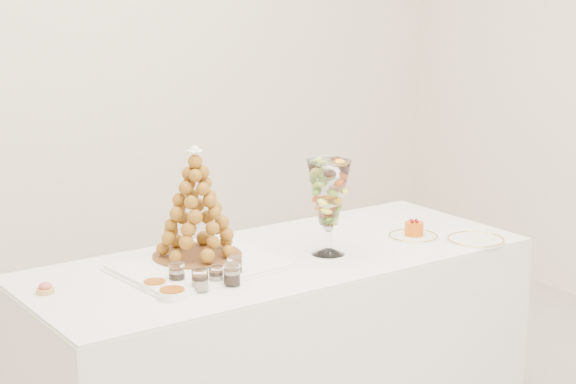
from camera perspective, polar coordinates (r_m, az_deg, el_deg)
buffet_table at (r=3.68m, az=-0.57°, el=-9.23°), size 1.94×0.84×0.72m
lace_tray at (r=3.42m, az=-5.24°, el=-4.42°), size 0.58×0.47×0.02m
macaron_vase at (r=3.52m, az=2.43°, el=-0.10°), size 0.16×0.16×0.35m
cake_plate at (r=3.82m, az=7.43°, el=-2.64°), size 0.20×0.20×0.01m
spare_plate at (r=3.81m, az=11.06°, el=-2.82°), size 0.23×0.23×0.01m
pink_tart at (r=3.26m, az=-14.19°, el=-5.57°), size 0.06×0.06×0.04m
verrine_a at (r=3.26m, az=-6.61°, el=-4.82°), size 0.07×0.07×0.07m
verrine_b at (r=3.24m, az=-4.29°, el=-4.97°), size 0.06×0.06×0.06m
verrine_c at (r=3.32m, az=-3.19°, el=-4.46°), size 0.05×0.05×0.07m
verrine_d at (r=3.18m, az=-5.24°, el=-5.23°), size 0.07×0.07×0.07m
verrine_e at (r=3.23m, az=-3.34°, el=-4.90°), size 0.07×0.07×0.07m
ramekin_back at (r=3.23m, az=-7.90°, el=-5.52°), size 0.08×0.08×0.03m
ramekin_front at (r=3.13m, az=-6.88°, el=-6.04°), size 0.09×0.09×0.03m
croquembouche at (r=3.46m, az=-5.47°, el=-0.67°), size 0.34×0.34×0.40m
mousse_cake at (r=3.81m, az=7.48°, el=-2.16°), size 0.07×0.07×0.07m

